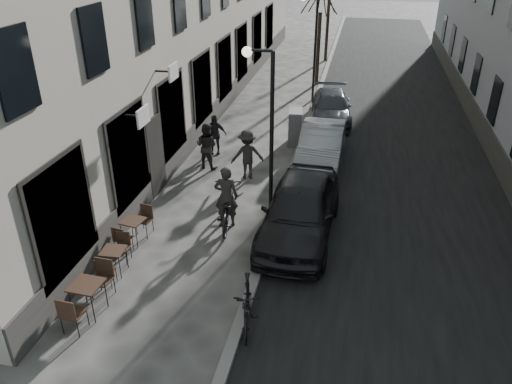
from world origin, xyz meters
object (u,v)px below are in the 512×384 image
at_px(pedestrian_far, 214,134).
at_px(bistro_set_a, 88,295).
at_px(streetlamp_near, 266,117).
at_px(pedestrian_near, 206,146).
at_px(car_far, 331,107).
at_px(car_near, 300,210).
at_px(car_mid, 321,145).
at_px(moped, 247,304).
at_px(pedestrian_mid, 247,154).
at_px(bistro_set_c, 134,229).
at_px(bicycle, 227,207).
at_px(utility_cabinet, 295,127).
at_px(streetlamp_far, 312,37).
at_px(bistro_set_b, 114,259).

bearing_deg(pedestrian_far, bistro_set_a, -104.12).
bearing_deg(streetlamp_near, pedestrian_near, 132.61).
relative_size(pedestrian_far, car_far, 0.37).
distance_m(car_near, car_far, 10.02).
xyz_separation_m(bistro_set_a, car_mid, (4.39, 9.42, 0.23)).
height_order(pedestrian_near, moped, pedestrian_near).
xyz_separation_m(bistro_set_a, pedestrian_mid, (1.98, 7.64, 0.40)).
relative_size(pedestrian_mid, car_near, 0.37).
distance_m(streetlamp_near, car_far, 9.53).
bearing_deg(bistro_set_c, car_mid, 64.25).
bearing_deg(moped, bistro_set_c, 135.44).
distance_m(streetlamp_near, pedestrian_far, 5.67).
bearing_deg(bicycle, streetlamp_near, -151.66).
bearing_deg(car_mid, car_near, -90.90).
relative_size(pedestrian_far, car_mid, 0.36).
distance_m(utility_cabinet, pedestrian_mid, 3.67).
distance_m(utility_cabinet, moped, 10.71).
xyz_separation_m(streetlamp_near, car_mid, (1.32, 4.23, -2.43)).
xyz_separation_m(pedestrian_far, car_near, (4.01, -5.22, 0.04)).
distance_m(streetlamp_far, bistro_set_a, 17.66).
distance_m(car_near, car_mid, 5.15).
bearing_deg(bicycle, bistro_set_b, 43.40).
distance_m(pedestrian_near, car_far, 7.34).
height_order(bistro_set_b, moped, moped).
bearing_deg(pedestrian_near, streetlamp_near, 145.72).
height_order(bistro_set_b, pedestrian_mid, pedestrian_mid).
xyz_separation_m(streetlamp_near, pedestrian_far, (-2.84, 4.30, -2.37)).
height_order(bicycle, pedestrian_mid, pedestrian_mid).
height_order(pedestrian_mid, car_mid, pedestrian_mid).
xyz_separation_m(streetlamp_far, car_far, (1.31, -2.90, -2.53)).
bearing_deg(pedestrian_near, car_near, 148.19).
relative_size(streetlamp_near, car_far, 1.17).
height_order(bistro_set_c, utility_cabinet, utility_cabinet).
relative_size(streetlamp_near, bicycle, 2.31).
height_order(bistro_set_a, pedestrian_far, pedestrian_far).
distance_m(streetlamp_far, pedestrian_near, 9.69).
bearing_deg(bistro_set_a, car_near, 48.27).
bearing_deg(pedestrian_mid, moped, 81.12).
height_order(bicycle, car_mid, car_mid).
bearing_deg(bicycle, car_mid, -124.20).
distance_m(pedestrian_mid, car_far, 7.08).
distance_m(bistro_set_c, car_mid, 7.95).
relative_size(bistro_set_b, pedestrian_near, 0.82).
xyz_separation_m(streetlamp_far, bicycle, (-1.00, -12.77, -2.58)).
distance_m(bistro_set_c, pedestrian_far, 6.56).
bearing_deg(car_near, utility_cabinet, 101.12).
bearing_deg(bistro_set_a, bicycle, 67.98).
relative_size(pedestrian_far, moped, 0.85).
bearing_deg(car_mid, bicycle, -114.18).
relative_size(bicycle, pedestrian_near, 1.29).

